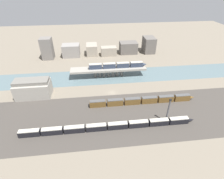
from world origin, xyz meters
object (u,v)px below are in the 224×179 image
train_on_bridge (118,65)px  train_yard_near (109,126)px  train_yard_mid (142,100)px  warehouse_building (33,88)px  signal_tower (168,111)px

train_on_bridge → train_yard_near: size_ratio=0.49×
train_yard_mid → warehouse_building: warehouse_building is taller
train_yard_near → train_yard_mid: size_ratio=1.37×
train_yard_near → warehouse_building: size_ratio=4.17×
train_yard_mid → train_on_bridge: bearing=105.6°
train_yard_near → train_yard_mid: train_yard_mid is taller
train_on_bridge → warehouse_building: (-57.41, -20.45, -3.40)m
train_yard_near → train_on_bridge: bearing=77.7°
train_yard_mid → warehouse_building: bearing=166.7°
train_on_bridge → signal_tower: size_ratio=2.94×
train_yard_mid → signal_tower: signal_tower is taller
signal_tower → warehouse_building: bearing=156.4°
train_yard_near → signal_tower: 31.33m
train_yard_near → warehouse_building: (-45.34, 35.06, 3.92)m
train_on_bridge → train_yard_mid: 38.48m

